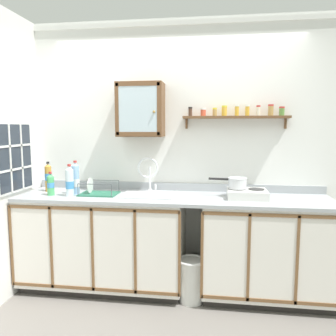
{
  "coord_description": "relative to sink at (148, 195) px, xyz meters",
  "views": [
    {
      "loc": [
        0.39,
        -2.74,
        1.6
      ],
      "look_at": [
        -0.06,
        0.51,
        1.21
      ],
      "focal_mm": 35.94,
      "sensor_mm": 36.0,
      "label": 1
    }
  ],
  "objects": [
    {
      "name": "bottle_water_blue_2",
      "position": [
        -0.71,
        -0.06,
        0.15
      ],
      "size": [
        0.07,
        0.07,
        0.33
      ],
      "color": "#8CB7E0",
      "rests_on": "countertop"
    },
    {
      "name": "countertop",
      "position": [
        0.25,
        -0.04,
        -0.02
      ],
      "size": [
        2.97,
        0.66,
        0.03
      ],
      "primitive_type": "cube",
      "color": "#9EA3A8",
      "rests_on": "lower_cabinet_run"
    },
    {
      "name": "backsplash",
      "position": [
        0.25,
        0.26,
        0.04
      ],
      "size": [
        2.97,
        0.02,
        0.08
      ],
      "primitive_type": "cube",
      "color": "#9EA3A8",
      "rests_on": "countertop"
    },
    {
      "name": "wall_cabinet",
      "position": [
        -0.1,
        0.14,
        0.83
      ],
      "size": [
        0.46,
        0.28,
        0.53
      ],
      "color": "brown"
    },
    {
      "name": "bottle_juice_amber_0",
      "position": [
        -1.05,
        0.04,
        0.14
      ],
      "size": [
        0.07,
        0.07,
        0.31
      ],
      "color": "gold",
      "rests_on": "countertop"
    },
    {
      "name": "floor",
      "position": [
        0.25,
        -0.42,
        -0.95
      ],
      "size": [
        6.01,
        6.01,
        0.0
      ],
      "primitive_type": "plane",
      "color": "slate",
      "rests_on": "ground"
    },
    {
      "name": "hot_plate_stove",
      "position": [
        0.94,
        -0.02,
        0.04
      ],
      "size": [
        0.36,
        0.32,
        0.08
      ],
      "color": "silver",
      "rests_on": "countertop"
    },
    {
      "name": "saucepan",
      "position": [
        0.85,
        0.01,
        0.14
      ],
      "size": [
        0.36,
        0.18,
        0.1
      ],
      "color": "silver",
      "rests_on": "hot_plate_stove"
    },
    {
      "name": "trash_bin",
      "position": [
        0.45,
        -0.21,
        -0.74
      ],
      "size": [
        0.26,
        0.26,
        0.41
      ],
      "color": "silver",
      "rests_on": "ground"
    },
    {
      "name": "spice_shelf",
      "position": [
        0.84,
        0.2,
        0.77
      ],
      "size": [
        1.03,
        0.14,
        0.23
      ],
      "color": "brown"
    },
    {
      "name": "window",
      "position": [
        -1.25,
        -0.2,
        0.37
      ],
      "size": [
        0.03,
        0.57,
        0.67
      ],
      "color": "#262D38"
    },
    {
      "name": "bottle_water_clear_3",
      "position": [
        -0.73,
        -0.16,
        0.14
      ],
      "size": [
        0.08,
        0.08,
        0.31
      ],
      "color": "silver",
      "rests_on": "countertop"
    },
    {
      "name": "back_wall",
      "position": [
        0.25,
        0.3,
        0.4
      ],
      "size": [
        3.61,
        0.07,
        2.68
      ],
      "color": "white",
      "rests_on": "ground"
    },
    {
      "name": "lower_cabinet_run",
      "position": [
        -0.45,
        -0.04,
        -0.49
      ],
      "size": [
        1.61,
        0.64,
        0.92
      ],
      "color": "black",
      "rests_on": "ground"
    },
    {
      "name": "sink",
      "position": [
        0.0,
        0.0,
        0.0
      ],
      "size": [
        0.5,
        0.43,
        0.48
      ],
      "color": "silver",
      "rests_on": "countertop"
    },
    {
      "name": "bottle_soda_green_1",
      "position": [
        -0.93,
        -0.15,
        0.1
      ],
      "size": [
        0.07,
        0.07,
        0.23
      ],
      "color": "#4CB266",
      "rests_on": "countertop"
    },
    {
      "name": "lower_cabinet_run_right",
      "position": [
        1.14,
        -0.04,
        -0.49
      ],
      "size": [
        1.21,
        0.64,
        0.92
      ],
      "color": "black",
      "rests_on": "ground"
    },
    {
      "name": "dish_rack",
      "position": [
        -0.49,
        -0.05,
        0.02
      ],
      "size": [
        0.36,
        0.26,
        0.16
      ],
      "color": "#26664C",
      "rests_on": "countertop"
    }
  ]
}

